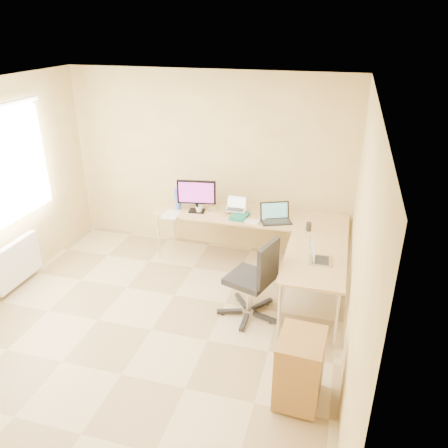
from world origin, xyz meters
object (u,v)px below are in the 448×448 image
(desk_return, at_px, (313,285))
(office_chair, at_px, (249,278))
(laptop_center, at_px, (235,204))
(monitor, at_px, (197,196))
(keyboard, at_px, (245,220))
(mug, at_px, (199,209))
(desk_fan, at_px, (199,195))
(water_bottle, at_px, (178,199))
(desk_main, at_px, (250,238))
(laptop_return, at_px, (321,253))
(laptop_black, at_px, (276,213))
(cabinet, at_px, (300,368))

(desk_return, distance_m, office_chair, 0.76)
(desk_return, bearing_deg, laptop_center, 140.48)
(desk_return, xyz_separation_m, monitor, (-1.73, 0.91, 0.60))
(desk_return, distance_m, monitor, 2.05)
(keyboard, height_order, mug, mug)
(laptop_center, xyz_separation_m, desk_fan, (-0.61, 0.22, -0.01))
(laptop_center, height_order, mug, laptop_center)
(water_bottle, bearing_deg, desk_main, 3.93)
(laptop_return, bearing_deg, desk_main, 40.99)
(laptop_black, relative_size, office_chair, 0.39)
(desk_return, xyz_separation_m, office_chair, (-0.71, -0.26, 0.14))
(desk_main, relative_size, office_chair, 2.60)
(monitor, bearing_deg, mug, -45.62)
(mug, relative_size, office_chair, 0.10)
(monitor, distance_m, laptop_center, 0.55)
(laptop_return, height_order, office_chair, office_chair)
(laptop_black, xyz_separation_m, mug, (-1.09, 0.03, -0.08))
(laptop_center, xyz_separation_m, laptop_black, (0.59, -0.13, -0.02))
(desk_main, height_order, mug, mug)
(water_bottle, bearing_deg, mug, -7.96)
(desk_main, relative_size, monitor, 4.89)
(laptop_return, height_order, cabinet, laptop_return)
(monitor, height_order, desk_fan, monitor)
(keyboard, relative_size, cabinet, 0.60)
(desk_main, xyz_separation_m, laptop_black, (0.38, -0.15, 0.49))
(laptop_return, bearing_deg, office_chair, 101.07)
(monitor, xyz_separation_m, water_bottle, (-0.29, 0.02, -0.08))
(laptop_return, bearing_deg, desk_return, 40.12)
(laptop_center, bearing_deg, desk_return, -38.16)
(laptop_black, height_order, laptop_return, laptop_black)
(laptop_black, height_order, water_bottle, water_bottle)
(laptop_center, distance_m, water_bottle, 0.83)
(desk_fan, distance_m, cabinet, 3.21)
(water_bottle, bearing_deg, office_chair, -42.03)
(laptop_return, bearing_deg, keyboard, 48.34)
(mug, xyz_separation_m, water_bottle, (-0.33, 0.05, 0.10))
(laptop_return, bearing_deg, water_bottle, 61.32)
(laptop_black, bearing_deg, water_bottle, 153.60)
(desk_return, relative_size, laptop_center, 4.47)
(monitor, relative_size, desk_fan, 2.07)
(laptop_black, bearing_deg, keyboard, 166.47)
(laptop_black, xyz_separation_m, desk_fan, (-1.20, 0.35, 0.01))
(desk_return, height_order, office_chair, office_chair)
(monitor, bearing_deg, water_bottle, 167.55)
(mug, xyz_separation_m, office_chair, (0.98, -1.14, -0.28))
(desk_main, distance_m, mug, 0.83)
(keyboard, relative_size, mug, 3.91)
(laptop_center, xyz_separation_m, water_bottle, (-0.83, -0.05, 0.01))
(desk_fan, bearing_deg, office_chair, -59.87)
(desk_main, height_order, laptop_center, laptop_center)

